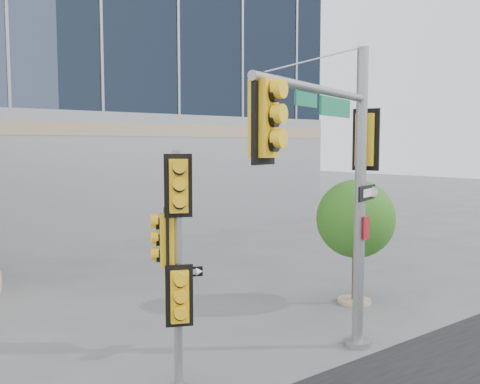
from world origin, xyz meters
TOP-DOWN VIEW (x-y plane):
  - ground at (0.00, 0.00)m, footprint 120.00×120.00m
  - main_signal_pole at (0.08, -1.91)m, footprint 4.89×2.16m
  - secondary_signal_pole at (-3.23, -1.07)m, footprint 0.74×0.74m
  - street_tree at (3.75, 0.74)m, footprint 2.26×2.21m

SIDE VIEW (x-z plane):
  - ground at x=0.00m, z-range 0.00..0.00m
  - street_tree at x=3.75m, z-range 0.56..4.09m
  - secondary_signal_pole at x=-3.23m, z-range 0.39..4.80m
  - main_signal_pole at x=0.08m, z-range 0.79..7.37m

